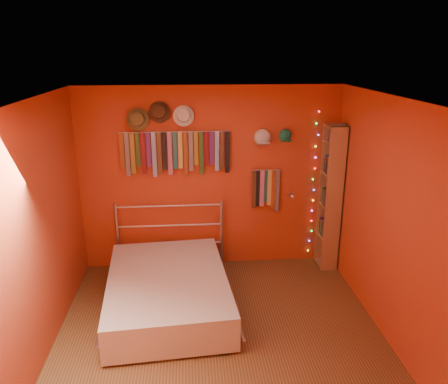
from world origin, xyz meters
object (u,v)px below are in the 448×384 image
object	(u,v)px
reading_lamp	(292,196)
bed	(168,290)
bookshelf	(333,197)
tie_rack	(175,151)

from	to	relation	value
reading_lamp	bed	distance (m)	2.06
bookshelf	tie_rack	bearing A→B (deg)	175.82
tie_rack	reading_lamp	size ratio (longest dim) A/B	5.48
tie_rack	bookshelf	world-z (taller)	bookshelf
tie_rack	bed	world-z (taller)	tie_rack
tie_rack	bed	xyz separation A→B (m)	(-0.11, -1.05, -1.44)
reading_lamp	bed	world-z (taller)	reading_lamp
reading_lamp	bookshelf	size ratio (longest dim) A/B	0.13
tie_rack	bookshelf	xyz separation A→B (m)	(2.12, -0.16, -0.65)
reading_lamp	bookshelf	distance (m)	0.57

